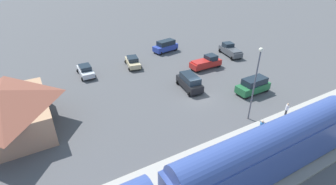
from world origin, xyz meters
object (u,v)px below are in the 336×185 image
Objects in this scene: pedestrian_waiting_far at (287,109)px; sedan_tan at (133,62)px; suv_green at (253,85)px; suv_black at (190,82)px; pickup_red at (206,62)px; suv_blue at (166,46)px; light_pole_near_platform at (256,77)px; pedestrian_on_platform at (261,126)px; sedan_silver at (86,71)px; station_building at (6,110)px; pickup_charcoal at (230,50)px.

pedestrian_waiting_far reaches higher than sedan_tan.
suv_green and suv_black have the same top height.
pickup_red is at bearing -2.46° from pedestrian_waiting_far.
sedan_tan is at bearing 33.15° from suv_green.
suv_blue is at bearing 7.06° from suv_green.
suv_black is at bearing 11.54° from light_pole_near_platform.
sedan_tan is (23.88, 4.53, -0.40)m from pedestrian_on_platform.
pedestrian_waiting_far reaches higher than sedan_silver.
station_building is at bearing 118.02° from sedan_tan.
station_building is at bearing 96.07° from pickup_red.
light_pole_near_platform reaches higher than suv_blue.
suv_green is 0.87× the size of pickup_charcoal.
pickup_red reaches higher than sedan_silver.
pickup_red reaches higher than pedestrian_waiting_far.
pedestrian_on_platform is 0.30× the size of pickup_charcoal.
light_pole_near_platform is at bearing 162.16° from pickup_red.
suv_black is at bearing -161.26° from sedan_tan.
suv_black and suv_blue have the same top height.
station_building is 28.92m from pickup_red.
sedan_tan is (9.75, -18.31, -1.74)m from station_building.
suv_green is 9.99m from pickup_red.
suv_blue is 1.14× the size of sedan_silver.
suv_green is 25.29m from sedan_silver.
suv_black is (-4.74, 6.53, 0.12)m from pickup_red.
pickup_red is (17.19, -5.88, -0.25)m from pedestrian_on_platform.
sedan_silver is at bearing 101.36° from suv_blue.
suv_green is 0.97× the size of suv_black.
station_building is at bearing 76.66° from suv_green.
pickup_red is at bearing -18.88° from pedestrian_on_platform.
light_pole_near_platform is at bearing -168.46° from suv_black.
pickup_red is 1.05× the size of suv_blue.
pedestrian_waiting_far is at bearing -157.09° from sedan_tan.
station_building reaches higher than sedan_silver.
pickup_red is at bearing -83.93° from station_building.
sedan_tan is 22.21m from light_pole_near_platform.
pickup_charcoal reaches higher than pedestrian_on_platform.
suv_blue is at bearing -66.88° from sedan_tan.
station_building is 30.05m from suv_green.
pedestrian_waiting_far is 0.38× the size of sedan_silver.
sedan_silver is at bearing 27.06° from pedestrian_on_platform.
pedestrian_waiting_far is 29.16m from sedan_silver.
sedan_tan is at bearing 18.74° from suv_black.
suv_black is at bearing 125.98° from pickup_red.
station_building is 1.95× the size of pickup_charcoal.
pickup_red is 12.38m from sedan_tan.
station_building is 20.82m from sedan_tan.
sedan_silver is (24.20, 12.36, -0.40)m from pedestrian_on_platform.
suv_green is at bearing -41.43° from pedestrian_on_platform.
pickup_charcoal is (5.62, -36.25, -1.59)m from station_building.
pickup_red is at bearing -122.75° from sedan_tan.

